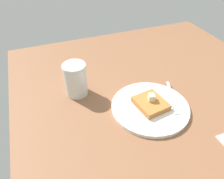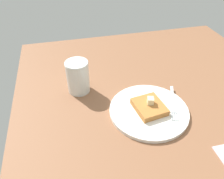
# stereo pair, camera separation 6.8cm
# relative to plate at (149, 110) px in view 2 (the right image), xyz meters

# --- Properties ---
(table_surface) EXTENTS (0.96, 0.96, 0.03)m
(table_surface) POSITION_rel_plate_xyz_m (-0.07, -0.07, -0.02)
(table_surface) COLOR brown
(table_surface) RESTS_ON ground
(plate) EXTENTS (0.24, 0.24, 0.01)m
(plate) POSITION_rel_plate_xyz_m (0.00, 0.00, 0.00)
(plate) COLOR white
(plate) RESTS_ON table_surface
(toast_slice_center) EXTENTS (0.10, 0.11, 0.02)m
(toast_slice_center) POSITION_rel_plate_xyz_m (0.00, -0.00, 0.01)
(toast_slice_center) COLOR #B46F34
(toast_slice_center) RESTS_ON plate
(butter_pat_primary) EXTENTS (0.02, 0.02, 0.02)m
(butter_pat_primary) POSITION_rel_plate_xyz_m (-0.00, -0.00, 0.03)
(butter_pat_primary) COLOR beige
(butter_pat_primary) RESTS_ON toast_slice_center
(fork) EXTENTS (0.07, 0.15, 0.00)m
(fork) POSITION_rel_plate_xyz_m (-0.08, -0.00, 0.01)
(fork) COLOR silver
(fork) RESTS_ON plate
(syrup_jar) EXTENTS (0.08, 0.08, 0.11)m
(syrup_jar) POSITION_rel_plate_xyz_m (0.19, -0.16, 0.04)
(syrup_jar) COLOR #351705
(syrup_jar) RESTS_ON table_surface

